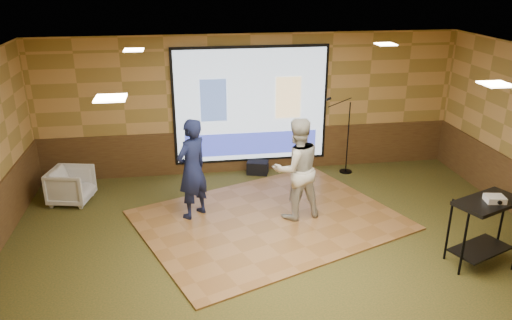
{
  "coord_description": "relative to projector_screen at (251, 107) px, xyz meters",
  "views": [
    {
      "loc": [
        -1.47,
        -6.78,
        4.25
      ],
      "look_at": [
        -0.31,
        0.75,
        1.3
      ],
      "focal_mm": 35.0,
      "sensor_mm": 36.0,
      "label": 1
    }
  ],
  "objects": [
    {
      "name": "ground",
      "position": [
        0.0,
        -3.44,
        -1.47
      ],
      "size": [
        9.0,
        9.0,
        0.0
      ],
      "primitive_type": "plane",
      "color": "#283417",
      "rests_on": "ground"
    },
    {
      "name": "room_shell",
      "position": [
        0.0,
        -3.44,
        0.62
      ],
      "size": [
        9.04,
        7.04,
        3.02
      ],
      "color": "tan",
      "rests_on": "ground"
    },
    {
      "name": "wainscot_back",
      "position": [
        0.0,
        0.04,
        -1.0
      ],
      "size": [
        9.0,
        0.04,
        0.95
      ],
      "primitive_type": "cube",
      "color": "#442816",
      "rests_on": "ground"
    },
    {
      "name": "projector_screen",
      "position": [
        0.0,
        0.0,
        0.0
      ],
      "size": [
        3.32,
        0.06,
        2.52
      ],
      "color": "black",
      "rests_on": "room_shell"
    },
    {
      "name": "downlight_nw",
      "position": [
        -2.2,
        -1.64,
        1.5
      ],
      "size": [
        0.32,
        0.32,
        0.02
      ],
      "primitive_type": "cube",
      "color": "beige",
      "rests_on": "room_shell"
    },
    {
      "name": "downlight_ne",
      "position": [
        2.2,
        -1.64,
        1.5
      ],
      "size": [
        0.32,
        0.32,
        0.02
      ],
      "primitive_type": "cube",
      "color": "beige",
      "rests_on": "room_shell"
    },
    {
      "name": "downlight_sw",
      "position": [
        -2.2,
        -4.94,
        1.5
      ],
      "size": [
        0.32,
        0.32,
        0.02
      ],
      "primitive_type": "cube",
      "color": "beige",
      "rests_on": "room_shell"
    },
    {
      "name": "downlight_se",
      "position": [
        2.2,
        -4.94,
        1.5
      ],
      "size": [
        0.32,
        0.32,
        0.02
      ],
      "primitive_type": "cube",
      "color": "beige",
      "rests_on": "room_shell"
    },
    {
      "name": "dance_floor",
      "position": [
        -0.02,
        -2.39,
        -1.46
      ],
      "size": [
        5.27,
        4.69,
        0.03
      ],
      "primitive_type": "cube",
      "rotation": [
        0.0,
        0.0,
        0.38
      ],
      "color": "brown",
      "rests_on": "ground"
    },
    {
      "name": "player_left",
      "position": [
        -1.34,
        -2.03,
        -0.53
      ],
      "size": [
        0.78,
        0.77,
        1.82
      ],
      "primitive_type": "imported",
      "rotation": [
        0.0,
        0.0,
        3.89
      ],
      "color": "#151B41",
      "rests_on": "dance_floor"
    },
    {
      "name": "player_right",
      "position": [
        0.47,
        -2.34,
        -0.52
      ],
      "size": [
        1.02,
        0.87,
        1.85
      ],
      "primitive_type": "imported",
      "rotation": [
        0.0,
        0.0,
        3.35
      ],
      "color": "beige",
      "rests_on": "dance_floor"
    },
    {
      "name": "av_table",
      "position": [
        2.89,
        -4.26,
        -0.7
      ],
      "size": [
        1.03,
        0.54,
        1.08
      ],
      "rotation": [
        0.0,
        0.0,
        0.39
      ],
      "color": "black",
      "rests_on": "ground"
    },
    {
      "name": "projector",
      "position": [
        2.94,
        -4.31,
        -0.35
      ],
      "size": [
        0.3,
        0.26,
        0.09
      ],
      "primitive_type": "cube",
      "rotation": [
        0.0,
        0.0,
        -0.17
      ],
      "color": "silver",
      "rests_on": "av_table"
    },
    {
      "name": "mic_stand",
      "position": [
        2.01,
        -0.4,
        -0.98
      ],
      "size": [
        0.68,
        0.28,
        1.72
      ],
      "rotation": [
        0.0,
        0.0,
        0.04
      ],
      "color": "black",
      "rests_on": "ground"
    },
    {
      "name": "banquet_chair",
      "position": [
        -3.65,
        -1.05,
        -1.13
      ],
      "size": [
        0.89,
        0.87,
        0.68
      ],
      "primitive_type": "imported",
      "rotation": [
        0.0,
        0.0,
        1.36
      ],
      "color": "gray",
      "rests_on": "ground"
    },
    {
      "name": "duffel_bag",
      "position": [
        0.11,
        -0.19,
        -1.33
      ],
      "size": [
        0.52,
        0.42,
        0.28
      ],
      "primitive_type": "cube",
      "rotation": [
        0.0,
        0.0,
        -0.3
      ],
      "color": "black",
      "rests_on": "ground"
    }
  ]
}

